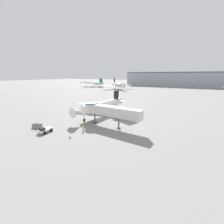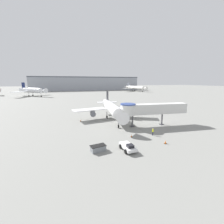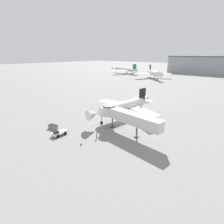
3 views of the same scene
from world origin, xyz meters
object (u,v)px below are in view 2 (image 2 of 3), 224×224
Objects in this scene: traffic_cone_near_nose at (131,136)px; traffic_cone_port_wing at (81,120)px; ground_crew_marshaller at (153,131)px; background_jet_gray_tail at (135,87)px; pushback_tug_white at (128,147)px; jet_bridge at (149,109)px; main_airplane at (112,108)px; traffic_cone_apron_front at (165,142)px; service_container_gray at (98,148)px; background_jet_navy_tail at (32,90)px.

traffic_cone_port_wing is at bearing 118.08° from traffic_cone_near_nose.
background_jet_gray_tail is at bearing 43.40° from ground_crew_marshaller.
pushback_tug_white is at bearing -131.53° from background_jet_gray_tail.
background_jet_gray_tail reaches higher than jet_bridge.
main_airplane is at bearing 133.95° from jet_bridge.
pushback_tug_white is 8.50m from traffic_cone_apron_front.
service_container_gray is 170.60m from background_jet_gray_tail.
background_jet_navy_tail reaches higher than main_airplane.
background_jet_gray_tail is 117.07m from background_jet_navy_tail.
service_container_gray is 0.11× the size of background_jet_navy_tail.
traffic_cone_apron_front is at bearing -100.43° from jet_bridge.
background_jet_navy_tail is (-47.44, 106.47, 0.21)m from jet_bridge.
background_jet_navy_tail is at bearing 104.12° from pushback_tug_white.
traffic_cone_near_nose is (-0.85, -16.87, -3.43)m from main_airplane.
traffic_cone_near_nose is at bearing 152.05° from ground_crew_marshaller.
background_jet_navy_tail reaches higher than service_container_gray.
background_jet_navy_tail reaches higher than traffic_cone_apron_front.
traffic_cone_near_nose is 5.27m from ground_crew_marshaller.
service_container_gray reaches higher than traffic_cone_port_wing.
main_airplane reaches higher than ground_crew_marshaller.
background_jet_gray_tail reaches higher than traffic_cone_port_wing.
traffic_cone_port_wing is at bearing 91.51° from service_container_gray.
pushback_tug_white is at bearing -76.09° from traffic_cone_port_wing.
traffic_cone_apron_front is 0.02× the size of background_jet_gray_tail.
main_airplane reaches higher than traffic_cone_near_nose.
traffic_cone_apron_front is 0.03× the size of background_jet_navy_tail.
ground_crew_marshaller is at bearing -129.64° from background_jet_gray_tail.
jet_bridge is 31.17× the size of traffic_cone_port_wing.
jet_bridge is at bearing 43.93° from pushback_tug_white.
ground_crew_marshaller reaches higher than pushback_tug_white.
background_jet_navy_tail is at bearing -178.75° from background_jet_gray_tail.
background_jet_navy_tail reaches higher than jet_bridge.
ground_crew_marshaller is (4.34, -17.48, -2.73)m from main_airplane.
ground_crew_marshaller is (13.97, 3.88, 0.44)m from service_container_gray.
pushback_tug_white is at bearing -169.79° from ground_crew_marshaller.
service_container_gray is 0.08× the size of background_jet_gray_tail.
traffic_cone_port_wing is (-5.82, 23.50, -0.41)m from pushback_tug_white.
traffic_cone_near_nose is 0.75× the size of traffic_cone_apron_front.
pushback_tug_white is 0.11× the size of background_jet_gray_tail.
main_airplane is 1.01× the size of background_jet_navy_tail.
traffic_cone_apron_front is (13.73, -1.05, -0.16)m from service_container_gray.
jet_bridge is at bearing -112.82° from background_jet_navy_tail.
background_jet_navy_tail is at bearing 110.22° from traffic_cone_apron_front.
jet_bridge is 4.66× the size of pushback_tug_white.
background_jet_gray_tail is (65.35, 137.83, -0.04)m from jet_bridge.
jet_bridge reaches higher than pushback_tug_white.
traffic_cone_near_nose is at bearing 27.09° from service_container_gray.
traffic_cone_apron_front is 1.29× the size of traffic_cone_port_wing.
background_jet_gray_tail is at bearing -31.30° from background_jet_navy_tail.
jet_bridge reaches higher than ground_crew_marshaller.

